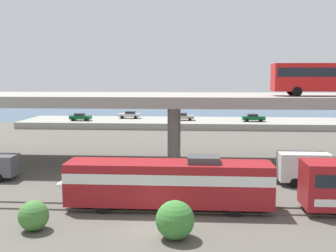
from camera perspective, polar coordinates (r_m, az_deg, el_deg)
ground_plane at (r=27.56m, az=-1.32°, el=-14.46°), size 260.00×260.00×0.00m
rail_strip_near at (r=30.55m, az=-0.78°, el=-12.13°), size 110.00×0.12×0.12m
rail_strip_far at (r=32.02m, az=-0.55°, el=-11.21°), size 110.00×0.12×0.12m
train_locomotive at (r=30.69m, az=-1.38°, el=-7.88°), size 16.57×3.04×4.18m
highway_overpass at (r=45.66m, az=0.87°, el=3.63°), size 96.00×12.33×8.05m
transit_bus_on_overpass at (r=45.35m, az=22.20°, el=6.58°), size 12.00×2.68×3.40m
service_truck_east at (r=39.86m, az=19.97°, el=-5.61°), size 6.80×2.46×3.04m
pier_parking_lot at (r=81.11m, az=2.11°, el=0.43°), size 64.38×13.34×1.26m
parked_car_0 at (r=80.09m, az=2.13°, el=1.36°), size 4.45×1.99×1.50m
parked_car_1 at (r=84.11m, az=-5.51°, el=1.61°), size 4.52×1.84×1.50m
parked_car_2 at (r=81.33m, az=-12.39°, el=1.28°), size 4.19×1.92×1.50m
parked_car_3 at (r=79.85m, az=12.06°, el=1.19°), size 4.36×1.95×1.50m
harbor_water at (r=104.04m, az=2.48°, el=1.58°), size 140.00×36.00×0.01m
shrub_left at (r=28.41m, az=-18.62°, el=-12.02°), size 2.01×2.01×2.01m
shrub_right at (r=25.63m, az=1.01°, el=-13.25°), size 2.44×2.44×2.44m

